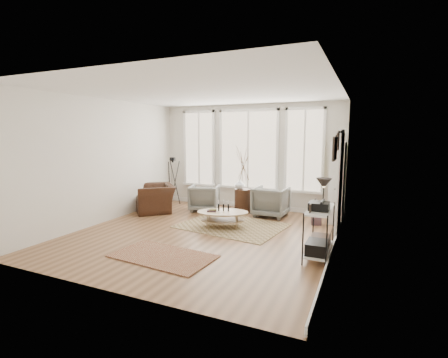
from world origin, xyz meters
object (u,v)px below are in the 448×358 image
at_px(coffee_table, 222,215).
at_px(armchair_right, 271,201).
at_px(armchair_left, 204,198).
at_px(accent_chair, 155,198).
at_px(side_table, 243,181).
at_px(low_shelf, 319,227).
at_px(bookcase, 337,182).

bearing_deg(coffee_table, armchair_right, 63.30).
bearing_deg(armchair_left, accent_chair, 10.67).
bearing_deg(side_table, armchair_left, -168.70).
bearing_deg(low_shelf, bookcase, 88.72).
bearing_deg(side_table, coffee_table, -86.81).
bearing_deg(armchair_left, side_table, 174.54).
distance_m(low_shelf, armchair_left, 3.99).
height_order(bookcase, side_table, bookcase).
relative_size(low_shelf, armchair_right, 1.56).
height_order(low_shelf, accent_chair, low_shelf).
bearing_deg(coffee_table, low_shelf, -22.04).
distance_m(low_shelf, coffee_table, 2.41).
xyz_separation_m(armchair_right, side_table, (-0.80, 0.06, 0.47)).
bearing_deg(low_shelf, coffee_table, 157.96).
relative_size(armchair_right, side_table, 0.47).
bearing_deg(armchair_left, bookcase, 168.91).
xyz_separation_m(armchair_left, accent_chair, (-1.19, -0.62, 0.01)).
xyz_separation_m(bookcase, armchair_left, (-3.39, -0.34, -0.60)).
height_order(low_shelf, side_table, side_table).
distance_m(coffee_table, accent_chair, 2.40).
xyz_separation_m(low_shelf, armchair_right, (-1.50, 2.32, -0.13)).
relative_size(bookcase, coffee_table, 1.57).
relative_size(coffee_table, accent_chair, 1.18).
xyz_separation_m(low_shelf, armchair_left, (-3.34, 2.18, -0.16)).
height_order(coffee_table, side_table, side_table).
relative_size(bookcase, accent_chair, 1.85).
xyz_separation_m(armchair_right, accent_chair, (-3.03, -0.76, -0.02)).
xyz_separation_m(low_shelf, coffee_table, (-2.22, 0.90, -0.23)).
relative_size(low_shelf, accent_chair, 1.17).
bearing_deg(coffee_table, armchair_left, 131.03).
bearing_deg(side_table, accent_chair, -159.66).
xyz_separation_m(bookcase, armchair_right, (-1.56, -0.20, -0.58)).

